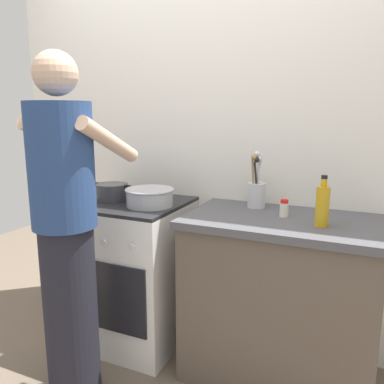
# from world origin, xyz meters

# --- Properties ---
(ground) EXTENTS (6.00, 6.00, 0.00)m
(ground) POSITION_xyz_m (0.00, 0.00, 0.00)
(ground) COLOR #6B5B4C
(back_wall) EXTENTS (3.20, 0.10, 2.50)m
(back_wall) POSITION_xyz_m (0.20, 0.50, 1.25)
(back_wall) COLOR silver
(back_wall) RESTS_ON ground
(countertop) EXTENTS (1.00, 0.60, 0.90)m
(countertop) POSITION_xyz_m (0.55, 0.15, 0.45)
(countertop) COLOR brown
(countertop) RESTS_ON ground
(stove_range) EXTENTS (0.60, 0.62, 0.90)m
(stove_range) POSITION_xyz_m (-0.35, 0.15, 0.45)
(stove_range) COLOR white
(stove_range) RESTS_ON ground
(pot) EXTENTS (0.26, 0.19, 0.10)m
(pot) POSITION_xyz_m (-0.49, 0.13, 0.95)
(pot) COLOR #38383D
(pot) RESTS_ON stove_range
(mixing_bowl) EXTENTS (0.28, 0.28, 0.10)m
(mixing_bowl) POSITION_xyz_m (-0.21, 0.10, 0.96)
(mixing_bowl) COLOR #B7B7BC
(mixing_bowl) RESTS_ON stove_range
(utensil_crock) EXTENTS (0.10, 0.10, 0.32)m
(utensil_crock) POSITION_xyz_m (0.36, 0.32, 1.00)
(utensil_crock) COLOR silver
(utensil_crock) RESTS_ON countertop
(spice_bottle) EXTENTS (0.04, 0.04, 0.09)m
(spice_bottle) POSITION_xyz_m (0.55, 0.18, 0.94)
(spice_bottle) COLOR silver
(spice_bottle) RESTS_ON countertop
(oil_bottle) EXTENTS (0.06, 0.06, 0.24)m
(oil_bottle) POSITION_xyz_m (0.74, 0.08, 1.00)
(oil_bottle) COLOR gold
(oil_bottle) RESTS_ON countertop
(person) EXTENTS (0.41, 0.50, 1.70)m
(person) POSITION_xyz_m (-0.36, -0.42, 0.86)
(person) COLOR black
(person) RESTS_ON ground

